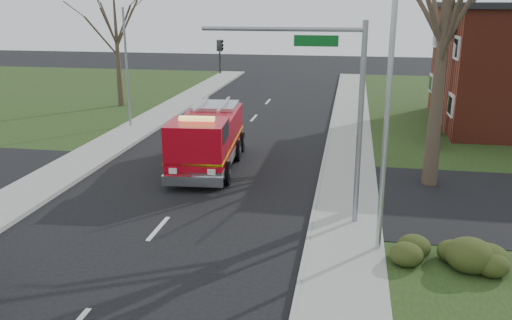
# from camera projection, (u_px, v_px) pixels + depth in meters

# --- Properties ---
(ground) EXTENTS (120.00, 120.00, 0.00)m
(ground) POSITION_uv_depth(u_px,v_px,m) (158.00, 229.00, 18.19)
(ground) COLOR black
(ground) RESTS_ON ground
(sidewalk_right) EXTENTS (2.40, 80.00, 0.15)m
(sidewalk_right) POSITION_uv_depth(u_px,v_px,m) (345.00, 240.00, 17.13)
(sidewalk_right) COLOR gray
(sidewalk_right) RESTS_ON ground
(health_center_sign) EXTENTS (0.12, 2.00, 1.40)m
(health_center_sign) POSITION_uv_depth(u_px,v_px,m) (434.00, 131.00, 27.98)
(health_center_sign) COLOR #4C1116
(health_center_sign) RESTS_ON ground
(hedge_corner) EXTENTS (2.80, 2.00, 0.90)m
(hedge_corner) POSITION_uv_depth(u_px,v_px,m) (443.00, 246.00, 15.57)
(hedge_corner) COLOR #283613
(hedge_corner) RESTS_ON lawn_right
(bare_tree_far) EXTENTS (5.25, 5.25, 10.50)m
(bare_tree_far) POSITION_uv_depth(u_px,v_px,m) (448.00, 17.00, 28.66)
(bare_tree_far) COLOR #3E3325
(bare_tree_far) RESTS_ON ground
(bare_tree_left) EXTENTS (4.50, 4.50, 9.00)m
(bare_tree_left) POSITION_uv_depth(u_px,v_px,m) (116.00, 27.00, 37.16)
(bare_tree_left) COLOR #3E3325
(bare_tree_left) RESTS_ON ground
(traffic_signal_mast) EXTENTS (5.29, 0.18, 6.80)m
(traffic_signal_mast) POSITION_uv_depth(u_px,v_px,m) (321.00, 87.00, 17.40)
(traffic_signal_mast) COLOR gray
(traffic_signal_mast) RESTS_ON ground
(streetlight_pole) EXTENTS (1.48, 0.16, 8.40)m
(streetlight_pole) POSITION_uv_depth(u_px,v_px,m) (386.00, 105.00, 15.23)
(streetlight_pole) COLOR #B7BABF
(streetlight_pole) RESTS_ON ground
(utility_pole_far) EXTENTS (0.14, 0.14, 7.00)m
(utility_pole_far) POSITION_uv_depth(u_px,v_px,m) (127.00, 69.00, 31.55)
(utility_pole_far) COLOR gray
(utility_pole_far) RESTS_ON ground
(fire_engine) EXTENTS (3.17, 7.23, 2.84)m
(fire_engine) POSITION_uv_depth(u_px,v_px,m) (207.00, 140.00, 24.48)
(fire_engine) COLOR #B70817
(fire_engine) RESTS_ON ground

